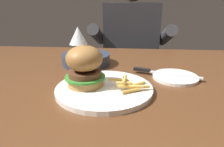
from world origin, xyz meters
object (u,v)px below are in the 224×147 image
at_px(burger_sandwich, 85,66).
at_px(soup_bowl, 86,58).
at_px(table_knife, 160,72).
at_px(diner_person, 130,64).
at_px(main_plate, 104,89).
at_px(wine_glass, 78,38).
at_px(bread_plate, 175,77).

xyz_separation_m(burger_sandwich, soup_bowl, (-0.05, 0.25, -0.05)).
xyz_separation_m(table_knife, soup_bowl, (-0.29, 0.12, 0.01)).
height_order(table_knife, diner_person, diner_person).
bearing_deg(diner_person, table_knife, -81.94).
relative_size(soup_bowl, diner_person, 0.17).
bearing_deg(diner_person, soup_bowl, -107.81).
height_order(main_plate, wine_glass, wine_glass).
distance_m(burger_sandwich, wine_glass, 0.23).
distance_m(bread_plate, soup_bowl, 0.36).
height_order(wine_glass, soup_bowl, wine_glass).
relative_size(burger_sandwich, bread_plate, 0.86).
height_order(main_plate, diner_person, diner_person).
bearing_deg(bread_plate, main_plate, -151.30).
bearing_deg(wine_glass, main_plate, -60.03).
relative_size(wine_glass, diner_person, 0.13).
height_order(burger_sandwich, bread_plate, burger_sandwich).
relative_size(main_plate, burger_sandwich, 2.15).
xyz_separation_m(burger_sandwich, wine_glass, (-0.07, 0.21, 0.04)).
bearing_deg(table_knife, bread_plate, -18.19).
relative_size(main_plate, wine_glass, 1.77).
bearing_deg(main_plate, soup_bowl, 112.69).
bearing_deg(diner_person, wine_glass, -108.22).
height_order(wine_glass, bread_plate, wine_glass).
distance_m(soup_bowl, diner_person, 0.64).
relative_size(main_plate, table_knife, 1.24).
xyz_separation_m(wine_glass, soup_bowl, (0.02, 0.04, -0.09)).
distance_m(bread_plate, table_knife, 0.05).
bearing_deg(bread_plate, soup_bowl, 158.33).
distance_m(burger_sandwich, bread_plate, 0.31).
xyz_separation_m(main_plate, wine_glass, (-0.13, 0.22, 0.11)).
relative_size(main_plate, diner_person, 0.24).
distance_m(wine_glass, soup_bowl, 0.10).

